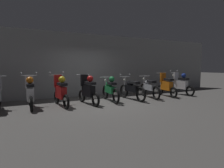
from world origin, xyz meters
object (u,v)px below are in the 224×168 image
(motorbike_slot_3, at_px, (61,91))
(motorbike_slot_7, at_px, (149,88))
(motorbike_slot_4, at_px, (88,90))
(motorbike_slot_8, at_px, (166,86))
(motorbike_slot_5, at_px, (110,89))
(motorbike_slot_6, at_px, (132,89))
(motorbike_slot_9, at_px, (180,84))
(motorbike_slot_2, at_px, (30,93))

(motorbike_slot_3, bearing_deg, motorbike_slot_7, 0.98)
(motorbike_slot_4, height_order, motorbike_slot_7, motorbike_slot_4)
(motorbike_slot_7, bearing_deg, motorbike_slot_8, -1.03)
(motorbike_slot_3, distance_m, motorbike_slot_5, 2.10)
(motorbike_slot_6, height_order, motorbike_slot_9, motorbike_slot_9)
(motorbike_slot_6, height_order, motorbike_slot_7, motorbike_slot_6)
(motorbike_slot_6, bearing_deg, motorbike_slot_4, -177.46)
(motorbike_slot_3, xyz_separation_m, motorbike_slot_6, (3.14, -0.01, -0.08))
(motorbike_slot_3, height_order, motorbike_slot_9, same)
(motorbike_slot_2, height_order, motorbike_slot_3, same)
(motorbike_slot_3, xyz_separation_m, motorbike_slot_4, (1.05, -0.10, -0.00))
(motorbike_slot_9, bearing_deg, motorbike_slot_5, -179.29)
(motorbike_slot_6, distance_m, motorbike_slot_8, 2.10)
(motorbike_slot_5, bearing_deg, motorbike_slot_7, 0.50)
(motorbike_slot_2, relative_size, motorbike_slot_4, 1.00)
(motorbike_slot_4, height_order, motorbike_slot_5, motorbike_slot_4)
(motorbike_slot_4, relative_size, motorbike_slot_7, 0.87)
(motorbike_slot_2, distance_m, motorbike_slot_7, 5.24)
(motorbike_slot_2, relative_size, motorbike_slot_9, 1.00)
(motorbike_slot_6, relative_size, motorbike_slot_9, 1.16)
(motorbike_slot_2, bearing_deg, motorbike_slot_7, -0.73)
(motorbike_slot_6, xyz_separation_m, motorbike_slot_9, (3.14, 0.11, 0.08))
(motorbike_slot_4, xyz_separation_m, motorbike_slot_6, (2.10, 0.09, -0.07))
(motorbike_slot_2, relative_size, motorbike_slot_7, 0.87)
(motorbike_slot_8, bearing_deg, motorbike_slot_7, 178.97)
(motorbike_slot_7, bearing_deg, motorbike_slot_5, -179.50)
(motorbike_slot_2, bearing_deg, motorbike_slot_5, -1.55)
(motorbike_slot_3, distance_m, motorbike_slot_8, 5.24)
(motorbike_slot_5, distance_m, motorbike_slot_9, 4.19)
(motorbike_slot_3, height_order, motorbike_slot_7, motorbike_slot_3)
(motorbike_slot_2, distance_m, motorbike_slot_8, 6.29)
(motorbike_slot_2, height_order, motorbike_slot_8, motorbike_slot_2)
(motorbike_slot_4, distance_m, motorbike_slot_9, 5.24)
(motorbike_slot_4, bearing_deg, motorbike_slot_3, 174.63)
(motorbike_slot_7, bearing_deg, motorbike_slot_2, 179.27)
(motorbike_slot_5, relative_size, motorbike_slot_8, 1.16)
(motorbike_slot_2, xyz_separation_m, motorbike_slot_5, (3.14, -0.09, -0.04))
(motorbike_slot_4, distance_m, motorbike_slot_7, 3.15)
(motorbike_slot_2, distance_m, motorbike_slot_4, 2.10)
(motorbike_slot_2, height_order, motorbike_slot_4, motorbike_slot_2)
(motorbike_slot_7, bearing_deg, motorbike_slot_4, -176.91)
(motorbike_slot_2, bearing_deg, motorbike_slot_9, -0.26)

